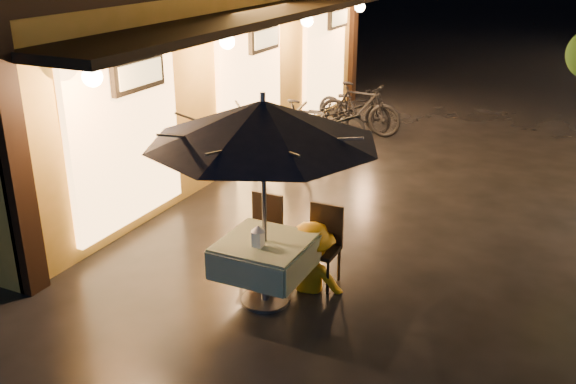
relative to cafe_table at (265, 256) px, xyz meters
The scene contains 13 objects.
ground 1.11m from the cafe_table, 24.69° to the left, with size 90.00×90.00×0.00m, color black.
cafe_table is the anchor object (origin of this frame).
patio_umbrella 1.56m from the cafe_table, 135.00° to the left, with size 2.53×2.53×2.46m.
cafe_chair_left 0.84m from the cafe_table, 118.51° to the left, with size 0.42×0.42×0.97m.
cafe_chair_right 0.84m from the cafe_table, 61.49° to the left, with size 0.42×0.42×0.97m.
table_lantern 0.36m from the cafe_table, 90.00° to the right, with size 0.16×0.16×0.25m.
person_orange 0.69m from the cafe_table, 118.38° to the left, with size 0.66×0.51×1.35m, color red.
person_yellow 0.68m from the cafe_table, 59.36° to the left, with size 1.04×0.60×1.62m, color orange.
bicycle_0 4.42m from the cafe_table, 116.40° to the left, with size 0.60×1.73×0.91m, color black.
bicycle_1 5.37m from the cafe_table, 109.10° to the left, with size 0.51×1.82×1.09m, color black.
bicycle_2 6.41m from the cafe_table, 106.51° to the left, with size 0.59×1.69×0.89m, color black.
bicycle_3 7.10m from the cafe_table, 101.16° to the left, with size 0.52×1.84×1.11m, color black.
bicycle_4 7.48m from the cafe_table, 102.48° to the left, with size 0.66×1.89×0.99m, color black.
Camera 1 is at (2.18, -6.09, 3.91)m, focal length 40.00 mm.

